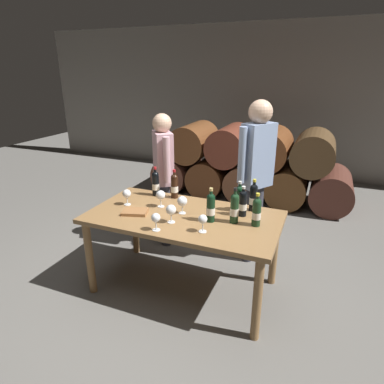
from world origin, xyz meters
TOP-DOWN VIEW (x-y plane):
  - ground_plane at (0.00, 0.00)m, footprint 14.00×14.00m
  - cellar_back_wall at (0.00, 4.20)m, footprint 10.00×0.24m
  - barrel_stack at (0.00, 2.60)m, footprint 3.12×0.90m
  - dining_table at (0.00, 0.00)m, footprint 1.70×0.90m
  - wine_bottle_0 at (-0.46, 0.34)m, footprint 0.07×0.07m
  - wine_bottle_1 at (0.26, -0.03)m, footprint 0.07×0.07m
  - wine_bottle_2 at (0.55, 0.34)m, footprint 0.07×0.07m
  - wine_bottle_3 at (0.45, 0.03)m, footprint 0.07×0.07m
  - wine_bottle_4 at (0.64, 0.04)m, footprint 0.07×0.07m
  - wine_bottle_5 at (-0.26, 0.36)m, footprint 0.07×0.07m
  - wine_bottle_6 at (0.49, 0.19)m, footprint 0.07×0.07m
  - wine_bottle_7 at (0.43, 0.28)m, footprint 0.07×0.07m
  - wine_glass_0 at (-0.59, 0.01)m, footprint 0.08×0.08m
  - wine_glass_1 at (-0.08, -0.35)m, footprint 0.07×0.07m
  - wine_glass_2 at (-0.04, -0.18)m, footprint 0.09×0.09m
  - wine_glass_3 at (0.27, -0.24)m, footprint 0.07×0.07m
  - wine_glass_4 at (-0.02, 0.03)m, footprint 0.09×0.09m
  - wine_glass_5 at (-0.27, 0.09)m, footprint 0.09×0.09m
  - tasting_notebook at (-0.42, -0.13)m, footprint 0.26×0.22m
  - sommelier_presenting at (0.48, 0.75)m, footprint 0.32×0.43m
  - taster_seated_left at (-0.56, 0.72)m, footprint 0.34×0.41m

SIDE VIEW (x-z plane):
  - ground_plane at x=0.00m, z-range 0.00..0.00m
  - barrel_stack at x=0.00m, z-range -0.03..1.12m
  - dining_table at x=0.00m, z-range 0.29..1.05m
  - tasting_notebook at x=-0.42m, z-range 0.76..0.79m
  - wine_glass_3 at x=0.27m, z-range 0.79..0.94m
  - wine_glass_1 at x=-0.08m, z-range 0.79..0.94m
  - wine_glass_0 at x=-0.59m, z-range 0.79..0.95m
  - wine_glass_2 at x=-0.04m, z-range 0.79..0.95m
  - wine_glass_5 at x=-0.27m, z-range 0.79..0.95m
  - wine_glass_4 at x=-0.02m, z-range 0.79..0.96m
  - wine_bottle_6 at x=0.49m, z-range 0.74..1.02m
  - wine_bottle_7 at x=0.43m, z-range 0.74..1.03m
  - wine_bottle_4 at x=0.64m, z-range 0.74..1.03m
  - wine_bottle_5 at x=-0.26m, z-range 0.74..1.03m
  - wine_bottle_2 at x=0.55m, z-range 0.74..1.04m
  - wine_bottle_1 at x=0.26m, z-range 0.74..1.04m
  - wine_bottle_0 at x=-0.46m, z-range 0.74..1.04m
  - wine_bottle_3 at x=0.45m, z-range 0.74..1.05m
  - taster_seated_left at x=-0.56m, z-range 0.15..1.69m
  - sommelier_presenting at x=0.48m, z-range 0.19..1.90m
  - cellar_back_wall at x=0.00m, z-range 0.00..2.80m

